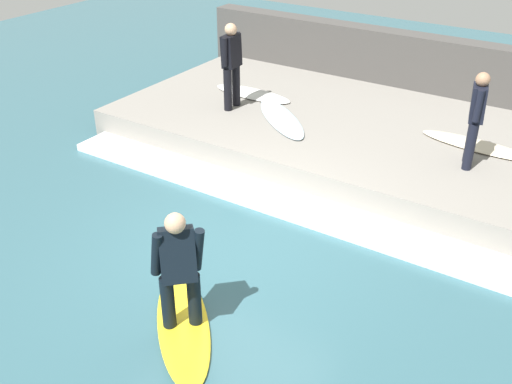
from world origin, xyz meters
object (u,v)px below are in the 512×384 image
object	(u,v)px
surfboard_riding	(183,325)
surfer_riding	(178,265)
surfboard_spare	(281,118)
surfer_waiting_near	(476,115)
surfer_waiting_far	(231,62)
surfboard_waiting_near	(478,145)
surfboard_waiting_far	(253,94)

from	to	relation	value
surfboard_riding	surfer_riding	bearing A→B (deg)	-153.43
surfer_riding	surfboard_spare	xyz separation A→B (m)	(4.94, 1.62, -0.35)
surfboard_riding	surfboard_spare	distance (m)	5.23
surfer_waiting_near	surfer_waiting_far	bearing A→B (deg)	89.92
surfer_riding	surfboard_waiting_near	world-z (taller)	surfer_riding
surfer_riding	surfboard_waiting_far	bearing A→B (deg)	25.86
surfboard_riding	surfboard_waiting_near	bearing A→B (deg)	-17.21
surfer_waiting_near	surfboard_spare	size ratio (longest dim) A/B	0.82
surfer_riding	surfer_waiting_far	bearing A→B (deg)	28.93
surfer_waiting_far	surfboard_spare	size ratio (longest dim) A/B	0.87
surfboard_riding	surfer_riding	size ratio (longest dim) A/B	1.26
surfboard_waiting_far	surfboard_spare	world-z (taller)	same
surfboard_riding	surfer_riding	world-z (taller)	surfer_riding
surfer_riding	surfboard_waiting_near	distance (m)	6.01
surfer_riding	surfboard_riding	bearing A→B (deg)	26.57
surfboard_spare	surfboard_waiting_far	bearing A→B (deg)	55.35
surfer_riding	surfer_waiting_near	size ratio (longest dim) A/B	0.98
surfer_riding	surfboard_waiting_near	xyz separation A→B (m)	(5.73, -1.78, -0.35)
surfer_riding	surfer_waiting_far	xyz separation A→B (m)	(4.96, 2.74, 0.54)
surfboard_riding	surfboard_spare	xyz separation A→B (m)	(4.94, 1.62, 0.52)
surfer_waiting_near	surfboard_waiting_far	bearing A→B (deg)	80.20
surfer_waiting_far	surfboard_waiting_far	size ratio (longest dim) A/B	0.90
surfboard_waiting_far	surfer_waiting_far	bearing A→B (deg)	-176.79
surfboard_waiting_near	surfboard_spare	distance (m)	3.48
surfboard_waiting_far	surfboard_waiting_near	bearing A→B (deg)	-90.24
surfer_waiting_near	surfer_riding	bearing A→B (deg)	159.94
surfboard_waiting_near	surfboard_spare	world-z (taller)	same
surfboard_riding	surfer_waiting_near	distance (m)	5.45
surfer_waiting_near	surfboard_spare	xyz separation A→B (m)	(-0.02, 3.43, -0.83)
surfer_waiting_far	surfboard_spare	bearing A→B (deg)	-91.11
surfer_waiting_far	surfboard_waiting_near	bearing A→B (deg)	-80.35
surfboard_waiting_near	surfer_waiting_far	world-z (taller)	surfer_waiting_far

